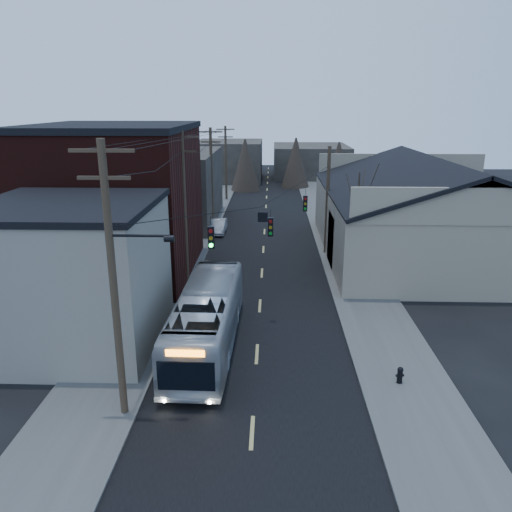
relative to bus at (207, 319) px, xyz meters
The scene contains 15 objects.
ground 9.14m from the bus, 74.12° to the right, with size 160.00×160.00×0.00m, color black.
road_surface 21.53m from the bus, 83.41° to the left, with size 9.00×110.00×0.02m, color black.
sidewalk_left 21.77m from the bus, 100.71° to the left, with size 4.00×110.00×0.12m, color #474744.
sidewalk_right 23.19m from the bus, 67.21° to the left, with size 4.00×110.00×0.12m, color #474744.
building_clapboard 6.83m from the bus, behind, with size 8.00×8.00×7.00m, color gray.
building_brick 14.05m from the bus, 123.61° to the left, with size 10.00×12.00×10.00m, color black.
building_left_far 28.30m from the bus, 104.43° to the left, with size 9.00×14.00×7.00m, color #2E2825.
warehouse 22.53m from the bus, 46.57° to the left, with size 16.16×20.60×7.73m.
building_far_left 56.47m from the bus, 93.59° to the left, with size 10.00×12.00×6.00m, color #2E2825.
building_far_right 62.07m from the bus, 81.23° to the left, with size 12.00×14.00×5.00m, color #2E2825.
bare_tree 14.60m from the bus, 51.67° to the left, with size 0.40×0.40×7.20m, color black.
utility_lines 15.86m from the bus, 92.40° to the left, with size 11.24×45.28×10.50m.
bus is the anchor object (origin of this frame).
parked_car 22.84m from the bus, 94.62° to the left, with size 1.35×3.87×1.28m, color #A7A9AE.
fire_hydrant 9.29m from the bus, 20.38° to the right, with size 0.36×0.26×0.75m.
Camera 1 is at (0.64, -13.60, 11.60)m, focal length 35.00 mm.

